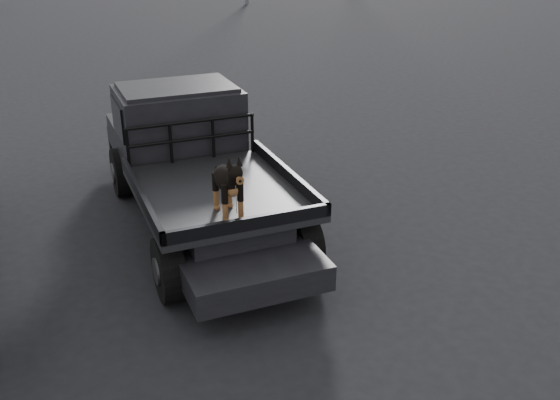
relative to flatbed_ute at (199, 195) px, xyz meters
name	(u,v)px	position (x,y,z in m)	size (l,w,h in m)	color
ground	(245,287)	(0.04, -1.80, -0.46)	(120.00, 120.00, 0.00)	black
flatbed_ute	(199,195)	(0.00, 0.00, 0.00)	(2.00, 5.40, 0.92)	black
ute_cab	(178,115)	(0.00, 0.95, 0.90)	(1.72, 1.30, 0.88)	black
headache_rack	(192,141)	(0.00, 0.20, 0.74)	(1.80, 0.08, 0.55)	black
dog	(227,184)	(-0.09, -1.66, 0.83)	(0.32, 0.60, 0.74)	black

